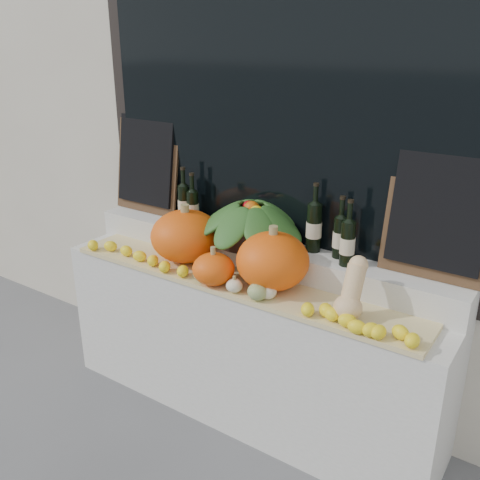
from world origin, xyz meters
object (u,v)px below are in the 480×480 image
object	(u,v)px
wine_bottle_tall	(314,227)
produce_bowl	(252,221)
pumpkin_left	(186,236)
butternut_squash	(352,292)
pumpkin_right	(273,261)

from	to	relation	value
wine_bottle_tall	produce_bowl	bearing A→B (deg)	-172.14
pumpkin_left	wine_bottle_tall	world-z (taller)	wine_bottle_tall
butternut_squash	wine_bottle_tall	distance (m)	0.51
pumpkin_left	produce_bowl	bearing A→B (deg)	29.53
butternut_squash	wine_bottle_tall	world-z (taller)	wine_bottle_tall
pumpkin_right	produce_bowl	xyz separation A→B (m)	(-0.27, 0.22, 0.10)
wine_bottle_tall	pumpkin_left	bearing A→B (deg)	-161.12
pumpkin_right	pumpkin_left	bearing A→B (deg)	176.89
pumpkin_right	wine_bottle_tall	bearing A→B (deg)	70.91
pumpkin_left	pumpkin_right	size ratio (longest dim) A/B	1.08
pumpkin_right	produce_bowl	distance (m)	0.36
pumpkin_left	wine_bottle_tall	bearing A→B (deg)	18.88
produce_bowl	wine_bottle_tall	distance (m)	0.37
pumpkin_right	produce_bowl	bearing A→B (deg)	140.89
produce_bowl	pumpkin_right	bearing A→B (deg)	-39.11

